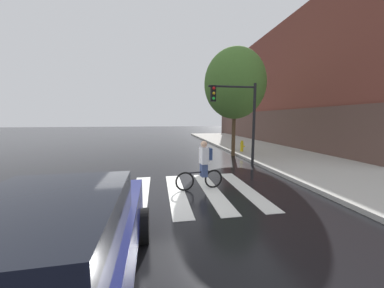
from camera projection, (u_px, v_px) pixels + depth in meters
name	position (u px, v px, depth m)	size (l,w,h in m)	color
ground_plane	(147.00, 194.00, 6.68)	(120.00, 120.00, 0.00)	black
sidewalk	(374.00, 179.00, 8.12)	(6.50, 50.00, 0.15)	#B2AFA8
crosswalk_stripes	(140.00, 195.00, 6.64)	(7.68, 3.94, 0.01)	silver
sedan_near	(49.00, 261.00, 2.35)	(2.22, 4.63, 1.59)	navy
cyclist	(203.00, 165.00, 7.08)	(1.70, 0.39, 1.69)	black
traffic_light_near	(239.00, 110.00, 10.27)	(2.47, 0.28, 4.20)	black
fire_hydrant	(242.00, 146.00, 14.47)	(0.33, 0.22, 0.78)	gold
street_tree_near	(235.00, 84.00, 13.06)	(3.86, 3.86, 6.87)	#4C3823
corner_building	(325.00, 92.00, 22.53)	(15.18, 25.74, 10.73)	brown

